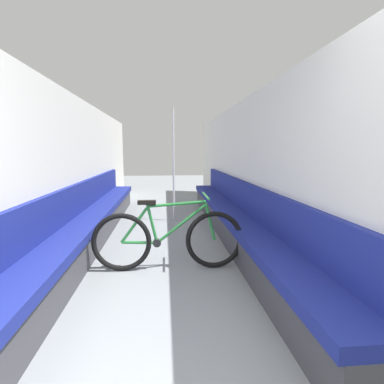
# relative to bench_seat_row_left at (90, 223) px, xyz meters

# --- Properties ---
(wall_left) EXTENTS (0.10, 10.31, 2.14)m
(wall_left) POSITION_rel_bench_seat_row_left_xyz_m (-0.24, 0.01, 0.78)
(wall_left) COLOR silver
(wall_left) RESTS_ON ground
(wall_right) EXTENTS (0.10, 10.31, 2.14)m
(wall_right) POSITION_rel_bench_seat_row_left_xyz_m (2.38, 0.01, 0.78)
(wall_right) COLOR silver
(wall_right) RESTS_ON ground
(bench_seat_row_left) EXTENTS (0.44, 6.36, 0.87)m
(bench_seat_row_left) POSITION_rel_bench_seat_row_left_xyz_m (0.00, 0.00, 0.00)
(bench_seat_row_left) COLOR #3D3D42
(bench_seat_row_left) RESTS_ON ground
(bench_seat_row_right) EXTENTS (0.44, 6.36, 0.87)m
(bench_seat_row_right) POSITION_rel_bench_seat_row_left_xyz_m (2.14, 0.00, 0.00)
(bench_seat_row_right) COLOR #3D3D42
(bench_seat_row_right) RESTS_ON ground
(bicycle) EXTENTS (1.71, 0.46, 0.86)m
(bicycle) POSITION_rel_bench_seat_row_left_xyz_m (1.12, -1.11, 0.06)
(bicycle) COLOR black
(bicycle) RESTS_ON ground
(grab_pole_near) EXTENTS (0.08, 0.08, 2.12)m
(grab_pole_near) POSITION_rel_bench_seat_row_left_xyz_m (1.26, 1.26, 0.74)
(grab_pole_near) COLOR gray
(grab_pole_near) RESTS_ON ground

